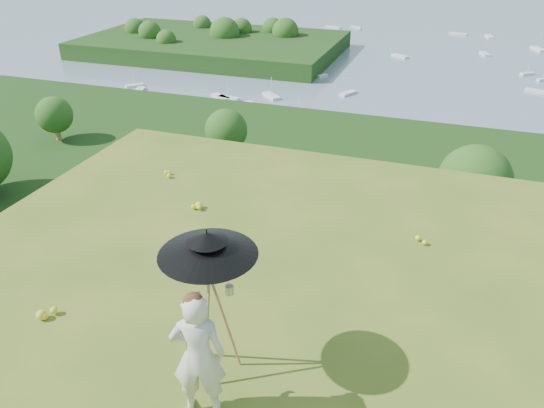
% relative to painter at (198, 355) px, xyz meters
% --- Properties ---
extents(ground, '(14.00, 14.00, 0.00)m').
position_rel_painter_xyz_m(ground, '(1.38, 0.66, -0.81)').
color(ground, '#41641C').
rests_on(ground, ground).
extents(forest_slope, '(140.00, 56.00, 22.00)m').
position_rel_painter_xyz_m(forest_slope, '(1.38, 35.66, -29.81)').
color(forest_slope, '#13350E').
rests_on(forest_slope, bay_water).
extents(shoreline_tier, '(170.00, 28.00, 8.00)m').
position_rel_painter_xyz_m(shoreline_tier, '(1.38, 75.66, -36.81)').
color(shoreline_tier, slate).
rests_on(shoreline_tier, bay_water).
extents(bay_water, '(700.00, 700.00, 0.00)m').
position_rel_painter_xyz_m(bay_water, '(1.38, 240.66, -34.81)').
color(bay_water, slate).
rests_on(bay_water, ground).
extents(peninsula, '(90.00, 60.00, 12.00)m').
position_rel_painter_xyz_m(peninsula, '(-73.62, 155.66, -29.81)').
color(peninsula, '#13350E').
rests_on(peninsula, bay_water).
extents(slope_trees, '(110.00, 50.00, 6.00)m').
position_rel_painter_xyz_m(slope_trees, '(1.38, 35.66, -15.81)').
color(slope_trees, '#2B5519').
rests_on(slope_trees, forest_slope).
extents(harbor_town, '(110.00, 22.00, 5.00)m').
position_rel_painter_xyz_m(harbor_town, '(1.38, 75.66, -30.31)').
color(harbor_town, beige).
rests_on(harbor_town, shoreline_tier).
extents(moored_boats, '(140.00, 140.00, 0.70)m').
position_rel_painter_xyz_m(moored_boats, '(-11.12, 161.66, -34.46)').
color(moored_boats, silver).
rests_on(moored_boats, bay_water).
extents(wildflowers, '(10.00, 10.50, 0.12)m').
position_rel_painter_xyz_m(wildflowers, '(1.38, 0.91, -0.75)').
color(wildflowers, yellow).
rests_on(wildflowers, ground).
extents(painter, '(0.68, 0.56, 1.61)m').
position_rel_painter_xyz_m(painter, '(0.00, 0.00, 0.00)').
color(painter, beige).
rests_on(painter, ground).
extents(field_easel, '(0.83, 0.83, 1.74)m').
position_rel_painter_xyz_m(field_easel, '(-0.11, 0.60, 0.06)').
color(field_easel, '#A76946').
rests_on(field_easel, ground).
extents(sun_umbrella, '(1.46, 1.46, 0.57)m').
position_rel_painter_xyz_m(sun_umbrella, '(-0.12, 0.63, 0.91)').
color(sun_umbrella, black).
rests_on(sun_umbrella, field_easel).
extents(painter_cap, '(0.30, 0.32, 0.10)m').
position_rel_painter_xyz_m(painter_cap, '(0.00, 0.00, 0.76)').
color(painter_cap, '#CB6F6F').
rests_on(painter_cap, painter).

